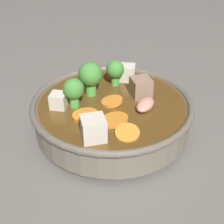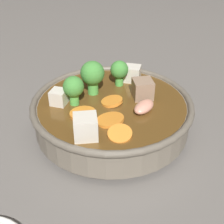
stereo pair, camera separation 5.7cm
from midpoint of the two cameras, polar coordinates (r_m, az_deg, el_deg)
The scene contains 2 objects.
ground_plane at distance 0.59m, azimuth 2.75°, elevation -3.35°, with size 3.00×3.00×0.00m, color slate.
stirfry_bowl at distance 0.57m, azimuth 2.79°, elevation 0.17°, with size 0.29×0.29×0.12m.
Camera 2 is at (-0.45, 0.15, 0.35)m, focal length 50.00 mm.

